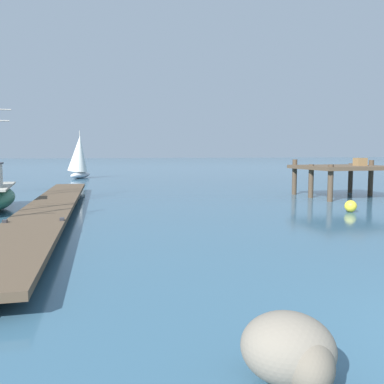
# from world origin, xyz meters

# --- Properties ---
(floating_dock) EXTENTS (3.05, 21.63, 0.53)m
(floating_dock) POSITION_xyz_m (-6.81, 13.84, 0.36)
(floating_dock) COLOR brown
(floating_dock) RESTS_ON ground
(pier_platform) EXTENTS (4.68, 4.46, 2.22)m
(pier_platform) POSITION_xyz_m (8.67, 16.35, 1.56)
(pier_platform) COLOR brown
(pier_platform) RESTS_ON ground
(shore_rock_mid_cluster) EXTENTS (1.34, 1.30, 0.77)m
(shore_rock_mid_cluster) POSITION_xyz_m (-3.63, 0.62, 0.36)
(shore_rock_mid_cluster) COLOR #706657
(shore_rock_mid_cluster) RESTS_ON ground
(mooring_buoy) EXTENTS (0.50, 0.50, 0.57)m
(mooring_buoy) POSITION_xyz_m (5.27, 11.17, 0.25)
(mooring_buoy) COLOR yellow
(mooring_buoy) RESTS_ON ground
(distant_sailboat) EXTENTS (2.82, 3.87, 4.68)m
(distant_sailboat) POSITION_xyz_m (-5.51, 37.91, 2.08)
(distant_sailboat) COLOR silver
(distant_sailboat) RESTS_ON ground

